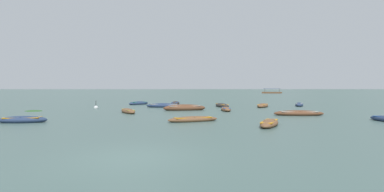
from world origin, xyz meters
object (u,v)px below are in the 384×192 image
mooring_buoy (96,108)px  rowboat_10 (139,103)px  rowboat_4 (175,103)px  rowboat_5 (263,106)px  rowboat_6 (222,105)px  rowboat_9 (184,108)px  rowboat_8 (269,123)px  ferry_0 (272,92)px  rowboat_11 (128,111)px  rowboat_12 (299,113)px  rowboat_0 (23,120)px  rowboat_2 (164,106)px  rowboat_7 (299,105)px  rowboat_13 (193,119)px  rowboat_3 (226,109)px

mooring_buoy → rowboat_10: bearing=71.5°
rowboat_4 → rowboat_5: 12.66m
rowboat_6 → rowboat_10: same height
rowboat_9 → mooring_buoy: mooring_buoy is taller
rowboat_8 → rowboat_4: bearing=110.9°
rowboat_8 → ferry_0: (25.29, 120.47, 0.29)m
rowboat_9 → rowboat_11: (-5.08, -3.49, -0.08)m
rowboat_6 → rowboat_12: 12.50m
rowboat_9 → rowboat_10: bearing=126.4°
rowboat_0 → rowboat_9: rowboat_9 is taller
rowboat_2 → rowboat_10: bearing=128.7°
rowboat_2 → ferry_0: ferry_0 is taller
rowboat_9 → ferry_0: 112.81m
rowboat_0 → rowboat_9: (9.98, 11.62, 0.07)m
rowboat_4 → mooring_buoy: 12.10m
rowboat_9 → rowboat_6: bearing=54.1°
rowboat_10 → rowboat_8: bearing=-58.0°
rowboat_5 → rowboat_11: rowboat_5 is taller
rowboat_9 → rowboat_7: bearing=30.0°
rowboat_13 → rowboat_10: bearing=114.1°
rowboat_6 → rowboat_7: rowboat_6 is taller
rowboat_4 → ferry_0: 103.16m
rowboat_0 → rowboat_8: (16.43, -0.60, -0.02)m
rowboat_2 → rowboat_9: size_ratio=0.96×
rowboat_5 → rowboat_11: 17.09m
rowboat_8 → ferry_0: 123.10m
rowboat_0 → rowboat_6: size_ratio=0.79×
rowboat_3 → rowboat_10: bearing=138.1°
rowboat_10 → rowboat_12: 23.69m
rowboat_5 → ferry_0: size_ratio=0.40×
rowboat_4 → rowboat_7: bearing=-8.6°
rowboat_0 → ferry_0: 126.92m
rowboat_7 → ferry_0: ferry_0 is taller
rowboat_6 → mooring_buoy: mooring_buoy is taller
rowboat_2 → rowboat_4: 6.47m
rowboat_0 → rowboat_2: size_ratio=0.73×
rowboat_3 → rowboat_9: size_ratio=0.68×
rowboat_13 → rowboat_2: bearing=107.0°
rowboat_5 → rowboat_7: rowboat_5 is taller
rowboat_5 → rowboat_6: bearing=-179.5°
rowboat_2 → rowboat_3: bearing=-33.8°
rowboat_3 → rowboat_4: bearing=120.7°
rowboat_4 → rowboat_8: size_ratio=1.23×
rowboat_7 → rowboat_13: size_ratio=1.04×
rowboat_8 → ferry_0: ferry_0 is taller
rowboat_12 → rowboat_10: bearing=139.4°
ferry_0 → rowboat_4: bearing=-109.3°
rowboat_6 → ferry_0: bearing=75.0°
rowboat_4 → ferry_0: bearing=70.7°
rowboat_11 → rowboat_6: bearing=45.0°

